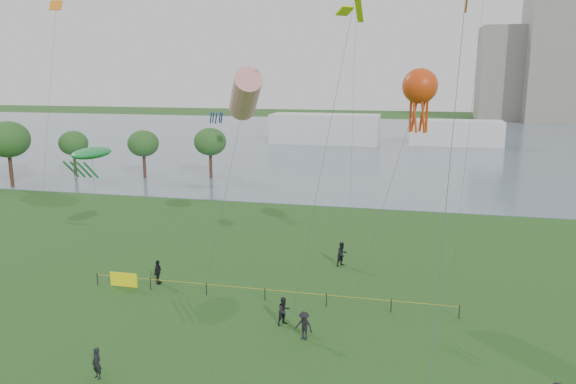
# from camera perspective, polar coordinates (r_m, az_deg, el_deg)

# --- Properties ---
(lake) EXTENTS (400.00, 120.00, 0.08)m
(lake) POSITION_cam_1_polar(r_m,az_deg,el_deg) (120.16, 9.83, 5.02)
(lake) COLOR slate
(lake) RESTS_ON ground_plane
(building_mid) EXTENTS (20.00, 20.00, 38.00)m
(building_mid) POSITION_cam_1_polar(r_m,az_deg,el_deg) (185.36, 25.97, 12.31)
(building_mid) COLOR gray
(building_mid) RESTS_ON ground_plane
(building_low) EXTENTS (16.00, 18.00, 28.00)m
(building_low) POSITION_cam_1_polar(r_m,az_deg,el_deg) (188.80, 21.22, 11.15)
(building_low) COLOR slate
(building_low) RESTS_ON ground_plane
(pavilion_left) EXTENTS (22.00, 8.00, 6.00)m
(pavilion_left) POSITION_cam_1_polar(r_m,az_deg,el_deg) (116.20, 3.78, 6.42)
(pavilion_left) COLOR silver
(pavilion_left) RESTS_ON ground_plane
(pavilion_right) EXTENTS (18.00, 7.00, 5.00)m
(pavilion_right) POSITION_cam_1_polar(r_m,az_deg,el_deg) (117.93, 16.65, 5.78)
(pavilion_right) COLOR silver
(pavilion_right) RESTS_ON ground_plane
(trees) EXTENTS (31.52, 16.56, 8.41)m
(trees) POSITION_cam_1_polar(r_m,az_deg,el_deg) (80.61, -20.87, 4.87)
(trees) COLOR #39221A
(trees) RESTS_ON ground_plane
(fence) EXTENTS (24.07, 0.07, 1.05)m
(fence) POSITION_cam_1_polar(r_m,az_deg,el_deg) (38.60, -11.26, -9.18)
(fence) COLOR black
(fence) RESTS_ON ground_plane
(spectator_a) EXTENTS (0.99, 1.02, 1.66)m
(spectator_a) POSITION_cam_1_polar(r_m,az_deg,el_deg) (33.25, -0.41, -12.00)
(spectator_a) COLOR black
(spectator_a) RESTS_ON ground_plane
(spectator_b) EXTENTS (1.18, 0.91, 1.62)m
(spectator_b) POSITION_cam_1_polar(r_m,az_deg,el_deg) (31.58, 1.63, -13.41)
(spectator_b) COLOR black
(spectator_b) RESTS_ON ground_plane
(spectator_c) EXTENTS (0.44, 1.01, 1.70)m
(spectator_c) POSITION_cam_1_polar(r_m,az_deg,el_deg) (40.23, -13.09, -7.93)
(spectator_c) COLOR black
(spectator_c) RESTS_ON ground_plane
(spectator_f) EXTENTS (0.67, 0.57, 1.56)m
(spectator_f) POSITION_cam_1_polar(r_m,az_deg,el_deg) (29.46, -18.84, -16.14)
(spectator_f) COLOR black
(spectator_f) RESTS_ON ground_plane
(spectator_g) EXTENTS (1.12, 1.14, 1.86)m
(spectator_g) POSITION_cam_1_polar(r_m,az_deg,el_deg) (42.85, 5.52, -6.30)
(spectator_g) COLOR black
(spectator_g) RESTS_ON ground_plane
(kite_windsock) EXTENTS (4.35, 5.26, 14.80)m
(kite_windsock) POSITION_cam_1_polar(r_m,az_deg,el_deg) (41.10, -4.39, 9.82)
(kite_windsock) COLOR #3F3F42
(kite_creature) EXTENTS (5.30, 8.48, 8.79)m
(kite_creature) POSITION_cam_1_polar(r_m,az_deg,el_deg) (45.25, -19.34, 3.71)
(kite_creature) COLOR #3F3F42
(kite_octopus) EXTENTS (4.62, 5.16, 14.66)m
(kite_octopus) POSITION_cam_1_polar(r_m,az_deg,el_deg) (36.48, 13.25, 10.33)
(kite_octopus) COLOR #3F3F42
(kite_delta) EXTENTS (1.87, 10.97, 18.95)m
(kite_delta) POSITION_cam_1_polar(r_m,az_deg,el_deg) (24.19, 17.58, 18.14)
(kite_delta) COLOR #3F3F42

